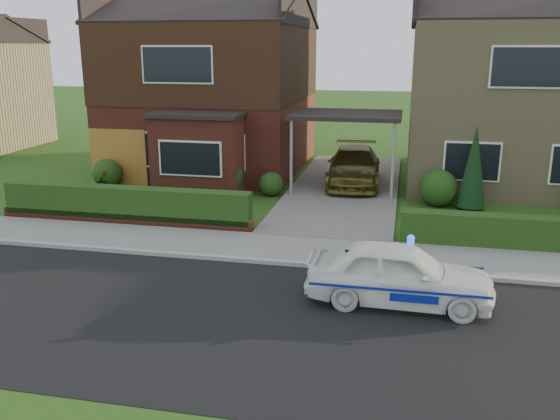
# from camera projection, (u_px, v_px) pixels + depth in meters

# --- Properties ---
(ground) EXTENTS (120.00, 120.00, 0.00)m
(ground) POSITION_uv_depth(u_px,v_px,m) (282.00, 325.00, 11.06)
(ground) COLOR #1C4713
(ground) RESTS_ON ground
(road) EXTENTS (60.00, 6.00, 0.02)m
(road) POSITION_uv_depth(u_px,v_px,m) (282.00, 325.00, 11.06)
(road) COLOR black
(road) RESTS_ON ground
(kerb) EXTENTS (60.00, 0.16, 0.12)m
(kerb) POSITION_uv_depth(u_px,v_px,m) (309.00, 265.00, 13.92)
(kerb) COLOR #9E9993
(kerb) RESTS_ON ground
(sidewalk) EXTENTS (60.00, 2.00, 0.10)m
(sidewalk) POSITION_uv_depth(u_px,v_px,m) (316.00, 251.00, 14.91)
(sidewalk) COLOR slate
(sidewalk) RESTS_ON ground
(driveway) EXTENTS (3.80, 12.00, 0.12)m
(driveway) POSITION_uv_depth(u_px,v_px,m) (344.00, 188.00, 21.41)
(driveway) COLOR #666059
(driveway) RESTS_ON ground
(house_left) EXTENTS (7.50, 9.53, 7.25)m
(house_left) POSITION_uv_depth(u_px,v_px,m) (214.00, 76.00, 24.30)
(house_left) COLOR brown
(house_left) RESTS_ON ground
(house_right) EXTENTS (7.50, 8.06, 7.25)m
(house_right) POSITION_uv_depth(u_px,v_px,m) (511.00, 84.00, 22.10)
(house_right) COLOR tan
(house_right) RESTS_ON ground
(carport_link) EXTENTS (3.80, 3.00, 2.77)m
(carport_link) POSITION_uv_depth(u_px,v_px,m) (346.00, 116.00, 20.67)
(carport_link) COLOR black
(carport_link) RESTS_ON ground
(garage_door) EXTENTS (2.20, 0.10, 2.10)m
(garage_door) POSITION_uv_depth(u_px,v_px,m) (119.00, 158.00, 21.82)
(garage_door) COLOR #8F5B1F
(garage_door) RESTS_ON ground
(dwarf_wall) EXTENTS (7.70, 0.25, 0.36)m
(dwarf_wall) POSITION_uv_depth(u_px,v_px,m) (124.00, 219.00, 17.17)
(dwarf_wall) COLOR brown
(dwarf_wall) RESTS_ON ground
(hedge_left) EXTENTS (7.50, 0.55, 0.90)m
(hedge_left) POSITION_uv_depth(u_px,v_px,m) (127.00, 224.00, 17.36)
(hedge_left) COLOR black
(hedge_left) RESTS_ON ground
(hedge_right) EXTENTS (7.50, 0.55, 0.80)m
(hedge_right) POSITION_uv_depth(u_px,v_px,m) (550.00, 252.00, 14.94)
(hedge_right) COLOR black
(hedge_right) RESTS_ON ground
(shrub_left_far) EXTENTS (1.08, 1.08, 1.08)m
(shrub_left_far) POSITION_uv_depth(u_px,v_px,m) (108.00, 173.00, 21.57)
(shrub_left_far) COLOR black
(shrub_left_far) RESTS_ON ground
(shrub_left_mid) EXTENTS (1.32, 1.32, 1.32)m
(shrub_left_mid) POSITION_uv_depth(u_px,v_px,m) (224.00, 177.00, 20.45)
(shrub_left_mid) COLOR black
(shrub_left_mid) RESTS_ON ground
(shrub_left_near) EXTENTS (0.84, 0.84, 0.84)m
(shrub_left_near) POSITION_uv_depth(u_px,v_px,m) (271.00, 184.00, 20.48)
(shrub_left_near) COLOR black
(shrub_left_near) RESTS_ON ground
(shrub_right_near) EXTENTS (1.20, 1.20, 1.20)m
(shrub_right_near) POSITION_uv_depth(u_px,v_px,m) (439.00, 188.00, 19.12)
(shrub_right_near) COLOR black
(shrub_right_near) RESTS_ON ground
(conifer_a) EXTENTS (0.90, 0.90, 2.60)m
(conifer_a) POSITION_uv_depth(u_px,v_px,m) (473.00, 169.00, 18.54)
(conifer_a) COLOR black
(conifer_a) RESTS_ON ground
(police_car) EXTENTS (3.40, 3.73, 1.43)m
(police_car) POSITION_uv_depth(u_px,v_px,m) (399.00, 274.00, 11.82)
(police_car) COLOR white
(police_car) RESTS_ON ground
(driveway_car) EXTENTS (2.10, 4.67, 1.33)m
(driveway_car) POSITION_uv_depth(u_px,v_px,m) (354.00, 166.00, 21.65)
(driveway_car) COLOR brown
(driveway_car) RESTS_ON driveway
(potted_plant_a) EXTENTS (0.52, 0.44, 0.82)m
(potted_plant_a) POSITION_uv_depth(u_px,v_px,m) (87.00, 199.00, 18.50)
(potted_plant_a) COLOR gray
(potted_plant_a) RESTS_ON ground
(potted_plant_b) EXTENTS (0.54, 0.53, 0.76)m
(potted_plant_b) POSITION_uv_depth(u_px,v_px,m) (103.00, 181.00, 21.13)
(potted_plant_b) COLOR gray
(potted_plant_b) RESTS_ON ground
(potted_plant_c) EXTENTS (0.41, 0.41, 0.69)m
(potted_plant_c) POSITION_uv_depth(u_px,v_px,m) (228.00, 213.00, 17.20)
(potted_plant_c) COLOR gray
(potted_plant_c) RESTS_ON ground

